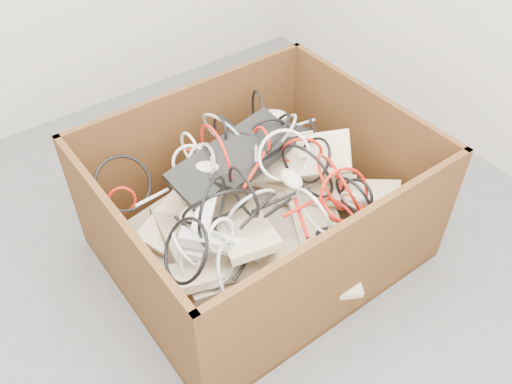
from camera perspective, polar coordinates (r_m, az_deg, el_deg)
ground at (r=2.06m, az=-3.84°, el=-11.80°), size 3.00×3.00×0.00m
cardboard_box at (r=2.11m, az=0.01°, el=-3.52°), size 1.11×0.93×0.55m
keyboard_pile at (r=2.04m, az=0.77°, el=0.03°), size 1.00×0.87×0.35m
mice_scatter at (r=1.94m, az=0.47°, el=0.26°), size 0.70×0.71×0.18m
power_strip_left at (r=1.88m, az=-5.53°, el=-2.50°), size 0.28×0.27×0.13m
power_strip_right at (r=1.78m, az=-3.70°, el=-5.51°), size 0.25×0.23×0.09m
vga_plug at (r=2.17m, az=7.79°, el=4.43°), size 0.06×0.06×0.03m
cable_tangle at (r=1.93m, az=0.11°, el=1.27°), size 1.00×0.85×0.45m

